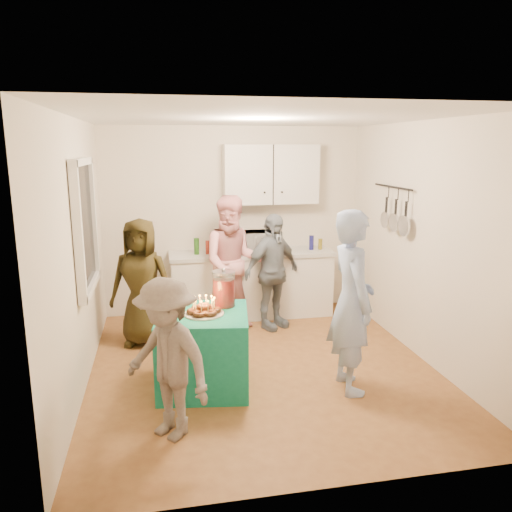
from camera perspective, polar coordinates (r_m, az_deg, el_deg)
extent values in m
plane|color=brown|center=(5.50, 0.72, -12.56)|extent=(4.00, 4.00, 0.00)
plane|color=white|center=(5.00, 0.80, 15.58)|extent=(4.00, 4.00, 0.00)
plane|color=silver|center=(7.03, -2.59, 4.03)|extent=(3.60, 3.60, 0.00)
plane|color=silver|center=(5.05, -19.66, -0.02)|extent=(4.00, 4.00, 0.00)
plane|color=silver|center=(5.73, 18.66, 1.47)|extent=(4.00, 4.00, 0.00)
cube|color=black|center=(5.29, -19.08, 3.32)|extent=(0.04, 1.00, 1.20)
cube|color=white|center=(6.96, -0.52, -3.38)|extent=(2.20, 0.58, 0.86)
cube|color=beige|center=(6.85, -0.53, 0.29)|extent=(2.24, 0.62, 0.05)
cube|color=white|center=(6.91, 1.70, 9.31)|extent=(1.30, 0.30, 0.80)
cube|color=black|center=(6.26, 15.06, 5.35)|extent=(0.12, 1.00, 0.60)
imported|color=white|center=(6.84, 0.67, 1.69)|extent=(0.51, 0.35, 0.28)
cube|color=#12785B|center=(4.98, -5.98, -10.63)|extent=(0.96, 0.96, 0.76)
cylinder|color=red|center=(4.99, -3.69, -3.85)|extent=(0.22, 0.22, 0.34)
imported|color=#9FB6E7|center=(4.84, 10.89, -5.15)|extent=(0.44, 0.65, 1.77)
imported|color=#4C3E15|center=(6.03, -12.95, -2.96)|extent=(0.85, 0.68, 1.52)
imported|color=pink|center=(6.39, -2.56, -0.79)|extent=(0.87, 0.69, 1.73)
imported|color=black|center=(6.41, 1.84, -1.81)|extent=(0.95, 0.76, 1.50)
imported|color=#5C504A|center=(4.11, -10.11, -11.55)|extent=(0.95, 0.97, 1.33)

